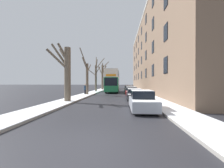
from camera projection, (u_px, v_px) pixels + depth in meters
ground_plane at (88, 144)px, 4.85m from camera, size 320.00×320.00×0.00m
sidewalk_left at (107, 88)px, 58.05m from camera, size 2.21×130.00×0.16m
sidewalk_right at (131, 88)px, 57.42m from camera, size 2.21×130.00×0.16m
terrace_facade_right at (161, 54)px, 35.88m from camera, size 9.10×53.20×17.76m
bare_tree_left_0 at (66, 72)px, 15.18m from camera, size 2.43×2.51×6.21m
bare_tree_left_1 at (87, 77)px, 24.23m from camera, size 1.37×2.47×7.44m
bare_tree_left_2 at (96, 76)px, 33.00m from camera, size 3.89×2.90×7.98m
bare_tree_left_3 at (103, 76)px, 43.11m from camera, size 3.36×3.20×8.19m
double_decker_bus at (113, 80)px, 32.19m from camera, size 2.62×10.87×4.62m
parked_car_0 at (142, 101)px, 10.94m from camera, size 1.72×4.46×1.45m
parked_car_1 at (134, 95)px, 17.49m from camera, size 1.76×4.36×1.32m
parked_car_2 at (131, 92)px, 23.09m from camera, size 1.71×4.09×1.39m
parked_car_3 at (130, 90)px, 28.76m from camera, size 1.86×3.95×1.45m
parked_car_4 at (128, 89)px, 34.07m from camera, size 1.83×4.35×1.46m
oncoming_van at (113, 85)px, 49.64m from camera, size 2.02×5.78×2.31m
pedestrian_left_sidewalk at (85, 89)px, 24.48m from camera, size 0.39×0.39×1.78m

